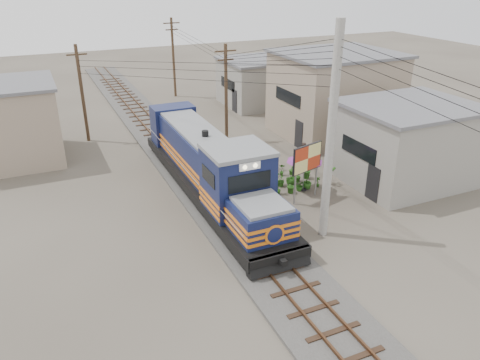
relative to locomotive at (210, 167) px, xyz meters
name	(u,v)px	position (x,y,z in m)	size (l,w,h in m)	color
ground	(253,245)	(0.00, -5.56, -1.77)	(120.00, 120.00, 0.00)	#473F35
ballast	(186,167)	(0.00, 4.44, -1.69)	(3.60, 70.00, 0.16)	#595651
track	(186,164)	(0.00, 4.44, -1.51)	(1.15, 70.00, 0.12)	#51331E
locomotive	(210,167)	(0.00, 0.00, 0.00)	(3.02, 16.43, 4.07)	black
utility_pole_main	(331,136)	(3.50, -6.06, 3.23)	(0.40, 0.40, 10.00)	#9E9B93
wooden_pole_mid	(226,91)	(4.50, 8.44, 1.91)	(1.60, 0.24, 7.00)	#4C3826
wooden_pole_far	(173,56)	(4.80, 22.44, 2.16)	(1.60, 0.24, 7.50)	#4C3826
wooden_pole_left	(82,92)	(-5.00, 12.44, 1.91)	(1.60, 0.24, 7.00)	#4C3826
power_lines	(186,52)	(-0.14, 2.94, 5.79)	(9.65, 19.00, 3.30)	black
shophouse_front	(407,143)	(11.50, -2.56, 0.59)	(7.35, 6.30, 4.70)	gray
shophouse_mid	(334,94)	(12.50, 6.44, 1.34)	(8.40, 7.35, 6.20)	gray
shophouse_back	(258,82)	(11.00, 16.44, 0.34)	(6.30, 6.30, 4.20)	gray
shophouse_left	(8,123)	(-10.00, 10.44, 0.84)	(6.30, 6.30, 5.20)	gray
billboard	(307,160)	(4.64, -2.53, 0.62)	(2.05, 0.71, 3.25)	#99999E
market_umbrella	(305,158)	(5.17, -1.44, 0.26)	(2.56, 2.56, 2.31)	black
vendor	(302,155)	(6.82, 1.43, -0.91)	(0.63, 0.41, 1.72)	black
plant_nursery	(290,178)	(4.84, -0.49, -1.33)	(3.17, 2.96, 1.10)	#285C1A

